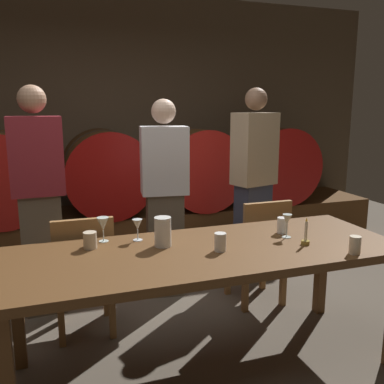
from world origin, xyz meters
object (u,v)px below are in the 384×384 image
(wine_barrel_left, at_px, (5,176))
(chair_right, at_px, (260,247))
(guest_right, at_px, (254,183))
(wine_glass_left, at_px, (103,224))
(wine_glass_right, at_px, (287,220))
(chair_left, at_px, (84,270))
(guest_left, at_px, (39,200))
(cup_far_left, at_px, (90,240))
(wine_barrel_right, at_px, (194,167))
(cup_center_right, at_px, (282,225))
(pitcher, at_px, (163,232))
(wine_barrel_center, at_px, (105,171))
(wine_glass_center, at_px, (137,225))
(cup_center_left, at_px, (220,242))
(cup_far_right, at_px, (355,245))
(candle_center, at_px, (306,238))
(guest_center, at_px, (165,198))
(dining_table, at_px, (207,260))
(wine_barrel_far_right, at_px, (269,163))

(wine_barrel_left, bearing_deg, chair_right, -41.11)
(guest_right, bearing_deg, wine_barrel_left, -44.09)
(wine_glass_left, bearing_deg, wine_glass_right, -14.86)
(chair_left, distance_m, guest_left, 0.69)
(guest_right, relative_size, cup_far_left, 17.65)
(wine_barrel_right, bearing_deg, cup_center_right, -94.49)
(pitcher, bearing_deg, guest_right, 42.86)
(wine_barrel_left, height_order, chair_right, wine_barrel_left)
(chair_left, distance_m, pitcher, 0.75)
(wine_barrel_center, xyz_separation_m, cup_far_left, (-0.38, -2.17, -0.08))
(wine_glass_center, bearing_deg, chair_right, 19.10)
(wine_barrel_center, xyz_separation_m, cup_center_left, (0.33, -2.46, -0.07))
(wine_glass_right, bearing_deg, cup_center_right, 75.22)
(wine_glass_right, distance_m, cup_far_right, 0.45)
(wine_barrel_right, height_order, candle_center, wine_barrel_right)
(wine_glass_center, bearing_deg, cup_center_left, -40.33)
(guest_left, height_order, wine_glass_right, guest_left)
(guest_center, bearing_deg, chair_right, 154.32)
(cup_center_right, bearing_deg, dining_table, -167.32)
(wine_glass_right, bearing_deg, wine_barrel_center, 109.41)
(chair_left, bearing_deg, wine_barrel_right, -128.28)
(cup_far_left, xyz_separation_m, cup_center_right, (1.24, -0.10, 0.00))
(cup_center_left, bearing_deg, chair_left, 137.11)
(dining_table, bearing_deg, guest_center, 87.67)
(cup_far_left, bearing_deg, wine_barrel_left, 106.23)
(guest_right, height_order, wine_glass_center, guest_right)
(cup_center_right, bearing_deg, cup_far_left, 175.31)
(candle_center, relative_size, pitcher, 0.96)
(wine_glass_left, height_order, cup_far_right, wine_glass_left)
(dining_table, distance_m, chair_right, 0.99)
(guest_right, bearing_deg, wine_barrel_center, -60.69)
(wine_glass_right, bearing_deg, chair_right, 76.31)
(wine_glass_center, bearing_deg, guest_right, 35.62)
(wine_barrel_right, relative_size, pitcher, 5.25)
(wine_barrel_far_right, relative_size, pitcher, 5.25)
(wine_glass_center, bearing_deg, guest_center, 63.83)
(cup_center_right, bearing_deg, cup_far_right, -69.63)
(candle_center, bearing_deg, cup_far_left, 164.00)
(cup_center_right, bearing_deg, chair_left, 158.86)
(cup_center_right, bearing_deg, wine_glass_center, 170.43)
(wine_barrel_left, xyz_separation_m, wine_barrel_far_right, (3.03, 0.00, 0.00))
(cup_far_left, bearing_deg, guest_left, 108.38)
(cup_far_right, bearing_deg, cup_far_left, 157.49)
(guest_right, relative_size, candle_center, 10.27)
(dining_table, bearing_deg, guest_right, 52.56)
(dining_table, xyz_separation_m, wine_glass_center, (-0.35, 0.29, 0.17))
(wine_barrel_far_right, bearing_deg, chair_left, -143.62)
(guest_left, xyz_separation_m, guest_right, (1.86, 0.11, 0.00))
(dining_table, height_order, wine_glass_center, wine_glass_center)
(chair_left, xyz_separation_m, cup_far_right, (1.44, -0.97, 0.33))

